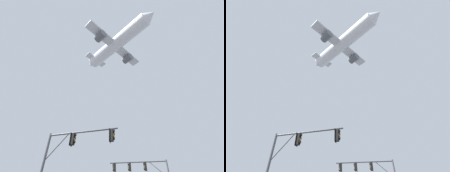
{
  "view_description": "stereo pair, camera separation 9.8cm",
  "coord_description": "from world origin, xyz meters",
  "views": [
    {
      "loc": [
        0.07,
        -3.6,
        1.26
      ],
      "look_at": [
        -1.36,
        14.52,
        15.74
      ],
      "focal_mm": 24.33,
      "sensor_mm": 36.0,
      "label": 1
    },
    {
      "loc": [
        0.16,
        -3.59,
        1.26
      ],
      "look_at": [
        -1.36,
        14.52,
        15.74
      ],
      "focal_mm": 24.33,
      "sensor_mm": 36.0,
      "label": 2
    }
  ],
  "objects": [
    {
      "name": "signal_pole_near",
      "position": [
        -4.19,
        8.41,
        4.67
      ],
      "size": [
        5.95,
        1.33,
        6.2
      ],
      "color": "#4C4C51",
      "rests_on": "ground"
    },
    {
      "name": "signal_pole_far",
      "position": [
        2.25,
        17.18,
        4.49
      ],
      "size": [
        7.01,
        0.84,
        5.74
      ],
      "color": "#4C4C51",
      "rests_on": "ground"
    },
    {
      "name": "airplane",
      "position": [
        -0.78,
        23.09,
        38.16
      ],
      "size": [
        21.45,
        19.14,
        6.99
      ],
      "color": "white"
    }
  ]
}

